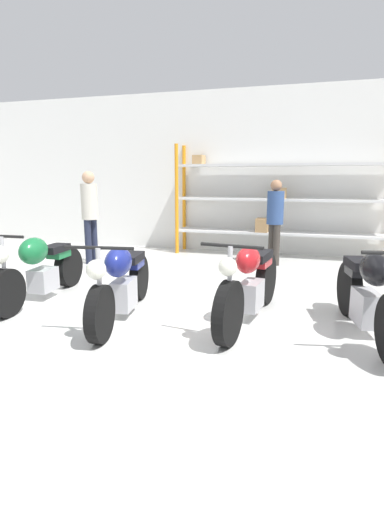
{
  "coord_description": "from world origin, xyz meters",
  "views": [
    {
      "loc": [
        1.41,
        -4.4,
        1.69
      ],
      "look_at": [
        0.0,
        0.4,
        0.7
      ],
      "focal_mm": 28.0,
      "sensor_mm": 36.0,
      "label": 1
    }
  ],
  "objects_px": {
    "shelving_rack": "(278,200)",
    "motorcycle_black": "(370,294)",
    "motorcycle_green": "(39,268)",
    "motorcycle_blue": "(122,281)",
    "motorcycle_red": "(250,284)",
    "person_browsing": "(90,209)",
    "person_near_rack": "(275,215)"
  },
  "relations": [
    {
      "from": "shelving_rack",
      "to": "person_near_rack",
      "type": "xyz_separation_m",
      "value": [
        0.02,
        -0.88,
        -0.26
      ]
    },
    {
      "from": "shelving_rack",
      "to": "motorcycle_green",
      "type": "height_order",
      "value": "shelving_rack"
    },
    {
      "from": "person_browsing",
      "to": "motorcycle_red",
      "type": "bearing_deg",
      "value": 156.36
    },
    {
      "from": "motorcycle_green",
      "to": "motorcycle_blue",
      "type": "height_order",
      "value": "motorcycle_green"
    },
    {
      "from": "shelving_rack",
      "to": "person_browsing",
      "type": "relative_size",
      "value": 2.54
    },
    {
      "from": "motorcycle_blue",
      "to": "motorcycle_black",
      "type": "bearing_deg",
      "value": 85.21
    },
    {
      "from": "motorcycle_green",
      "to": "motorcycle_black",
      "type": "relative_size",
      "value": 1.03
    },
    {
      "from": "motorcycle_red",
      "to": "motorcycle_black",
      "type": "relative_size",
      "value": 1.08
    },
    {
      "from": "person_browsing",
      "to": "person_near_rack",
      "type": "height_order",
      "value": "person_browsing"
    },
    {
      "from": "person_near_rack",
      "to": "motorcycle_black",
      "type": "bearing_deg",
      "value": 74.31
    },
    {
      "from": "motorcycle_green",
      "to": "motorcycle_blue",
      "type": "distance_m",
      "value": 1.45
    },
    {
      "from": "motorcycle_blue",
      "to": "person_browsing",
      "type": "height_order",
      "value": "person_browsing"
    },
    {
      "from": "motorcycle_green",
      "to": "motorcycle_red",
      "type": "xyz_separation_m",
      "value": [
        2.92,
        -0.02,
        0.01
      ]
    },
    {
      "from": "person_near_rack",
      "to": "shelving_rack",
      "type": "bearing_deg",
      "value": -125.13
    },
    {
      "from": "shelving_rack",
      "to": "motorcycle_blue",
      "type": "relative_size",
      "value": 2.15
    },
    {
      "from": "motorcycle_black",
      "to": "motorcycle_red",
      "type": "bearing_deg",
      "value": -106.6
    },
    {
      "from": "motorcycle_red",
      "to": "person_browsing",
      "type": "height_order",
      "value": "person_browsing"
    },
    {
      "from": "person_browsing",
      "to": "motorcycle_blue",
      "type": "bearing_deg",
      "value": 137.29
    },
    {
      "from": "motorcycle_blue",
      "to": "motorcycle_red",
      "type": "height_order",
      "value": "motorcycle_red"
    },
    {
      "from": "shelving_rack",
      "to": "motorcycle_red",
      "type": "distance_m",
      "value": 4.27
    },
    {
      "from": "motorcycle_red",
      "to": "motorcycle_black",
      "type": "bearing_deg",
      "value": 92.91
    },
    {
      "from": "shelving_rack",
      "to": "motorcycle_black",
      "type": "bearing_deg",
      "value": -73.07
    },
    {
      "from": "motorcycle_red",
      "to": "motorcycle_black",
      "type": "distance_m",
      "value": 1.29
    },
    {
      "from": "person_browsing",
      "to": "person_near_rack",
      "type": "distance_m",
      "value": 3.62
    },
    {
      "from": "motorcycle_green",
      "to": "person_near_rack",
      "type": "bearing_deg",
      "value": 135.59
    },
    {
      "from": "motorcycle_blue",
      "to": "person_near_rack",
      "type": "relative_size",
      "value": 1.3
    },
    {
      "from": "shelving_rack",
      "to": "motorcycle_red",
      "type": "bearing_deg",
      "value": -89.64
    },
    {
      "from": "shelving_rack",
      "to": "motorcycle_black",
      "type": "xyz_separation_m",
      "value": [
        1.31,
        -4.32,
        -0.75
      ]
    },
    {
      "from": "shelving_rack",
      "to": "motorcycle_blue",
      "type": "distance_m",
      "value": 4.81
    },
    {
      "from": "shelving_rack",
      "to": "motorcycle_green",
      "type": "relative_size",
      "value": 2.21
    },
    {
      "from": "motorcycle_black",
      "to": "shelving_rack",
      "type": "bearing_deg",
      "value": -174.33
    },
    {
      "from": "shelving_rack",
      "to": "motorcycle_red",
      "type": "xyz_separation_m",
      "value": [
        0.03,
        -4.2,
        -0.77
      ]
    }
  ]
}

